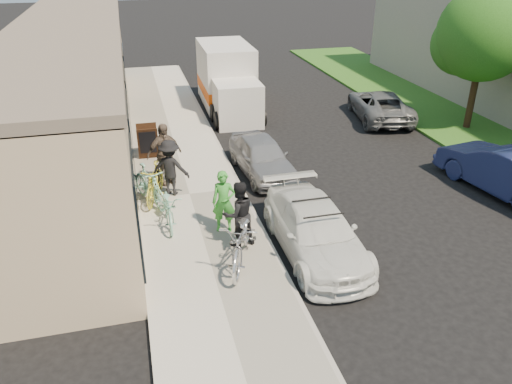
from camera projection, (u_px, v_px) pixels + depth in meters
ground at (286, 243)px, 12.41m from camera, size 120.00×120.00×0.00m
sidewalk at (190, 196)px, 14.53m from camera, size 3.00×34.00×0.15m
curb at (242, 191)px, 14.88m from camera, size 0.12×34.00×0.13m
storefront at (73, 90)px, 17.21m from camera, size 3.60×20.00×4.22m
bike_rack at (157, 181)px, 13.95m from camera, size 0.21×0.65×0.94m
sandwich_board at (148, 142)px, 16.69m from camera, size 0.68×0.69×1.11m
sedan_white at (315, 230)px, 11.79m from camera, size 1.73×4.21×1.26m
sedan_silver at (262, 156)px, 15.85m from camera, size 1.69×3.66×1.22m
moving_truck at (228, 82)px, 21.86m from camera, size 2.21×5.62×2.74m
far_car_blue at (506, 170)px, 14.62m from camera, size 2.22×4.56×1.44m
far_car_gray at (380, 105)px, 20.84m from camera, size 2.75×4.60×1.19m
median_tree at (483, 38)px, 18.38m from camera, size 3.48×3.48×5.33m
tandem_bike at (243, 239)px, 11.16m from camera, size 1.60×2.44×1.21m
woman_rider at (224, 202)px, 12.33m from camera, size 0.66×0.52×1.61m
man_standing at (239, 214)px, 11.74m from camera, size 0.89×0.75×1.64m
cruiser_bike_a at (149, 185)px, 13.75m from camera, size 1.16×1.89×1.10m
cruiser_bike_b at (169, 207)px, 12.78m from camera, size 0.63×1.79×0.94m
cruiser_bike_c at (155, 183)px, 13.93m from camera, size 1.02×1.84×1.06m
bystander_a at (170, 168)px, 14.13m from camera, size 1.22×0.97×1.65m
bystander_b at (164, 154)px, 14.72m from camera, size 1.20×0.83×1.89m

